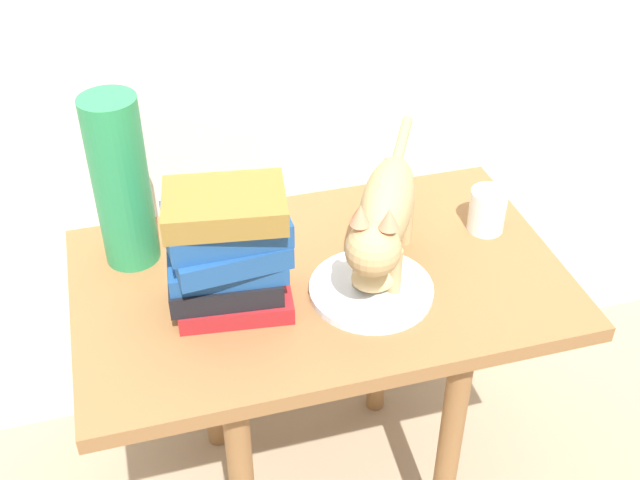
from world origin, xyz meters
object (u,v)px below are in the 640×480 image
Objects in this scene: side_table at (320,314)px; candle_jar at (487,212)px; book_stack at (227,251)px; bread_roll at (374,277)px; green_vase at (121,183)px; plate at (371,290)px; cat at (384,213)px.

candle_jar is at bearing 8.67° from side_table.
candle_jar is (0.34, 0.05, 0.13)m from side_table.
book_stack reaches higher than side_table.
green_vase reaches higher than bread_roll.
green_vase is at bearing 171.79° from candle_jar.
bread_roll is at bearing -29.58° from green_vase.
plate is 0.50× the size of cat.
side_table is 10.82× the size of bread_roll.
green_vase is at bearing 129.84° from book_stack.
plate is (0.07, -0.07, 0.10)m from side_table.
plate is 2.54× the size of candle_jar.
bread_roll is (0.08, -0.07, 0.13)m from side_table.
bread_roll is 0.11m from cat.
bread_roll is at bearing -154.77° from candle_jar.
bread_roll is (0.00, -0.01, 0.03)m from plate.
book_stack is at bearing -170.67° from candle_jar.
plate is at bearing -29.10° from green_vase.
candle_jar is at bearing 9.33° from book_stack.
cat is 1.90× the size of book_stack.
green_vase is at bearing 157.82° from cat.
cat is 5.11× the size of candle_jar.
side_table is 0.37m from candle_jar.
plate is 0.67× the size of green_vase.
candle_jar is (0.24, 0.08, -0.09)m from cat.
side_table is 0.25m from cat.
candle_jar is (0.66, -0.09, -0.12)m from green_vase.
candle_jar is (0.27, 0.13, -0.00)m from bread_roll.
green_vase is at bearing 150.90° from plate.
bread_roll is at bearing -10.06° from book_stack.
plate reaches higher than side_table.
book_stack is at bearing 169.94° from bread_roll.
cat is (0.03, 0.04, 0.13)m from plate.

